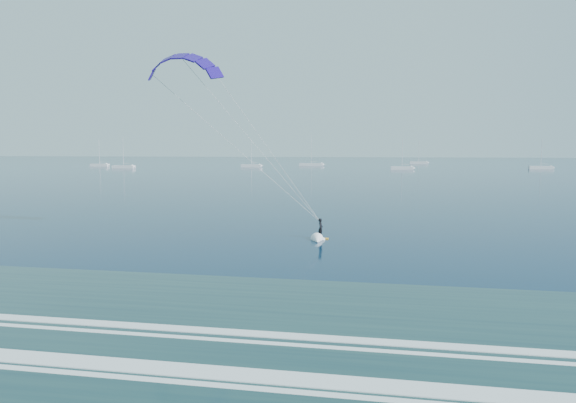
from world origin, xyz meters
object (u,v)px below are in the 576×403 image
(sailboat_2, at_px, (311,164))
(sailboat_0, at_px, (124,167))
(sailboat_1, at_px, (251,166))
(sailboat_7, at_px, (100,165))
(sailboat_5, at_px, (541,167))
(kitesurfer_rig, at_px, (250,139))
(sailboat_3, at_px, (402,168))
(sailboat_4, at_px, (419,162))

(sailboat_2, bearing_deg, sailboat_0, -148.19)
(sailboat_0, height_order, sailboat_1, sailboat_0)
(sailboat_2, height_order, sailboat_7, sailboat_2)
(sailboat_5, bearing_deg, kitesurfer_rig, -113.00)
(sailboat_1, bearing_deg, sailboat_0, -155.63)
(sailboat_0, bearing_deg, sailboat_2, 31.81)
(kitesurfer_rig, xyz_separation_m, sailboat_5, (71.53, 168.50, -8.12))
(sailboat_7, bearing_deg, kitesurfer_rig, -56.06)
(sailboat_3, bearing_deg, sailboat_7, 175.40)
(kitesurfer_rig, height_order, sailboat_5, kitesurfer_rig)
(kitesurfer_rig, xyz_separation_m, sailboat_7, (-110.86, 164.72, -8.12))
(sailboat_0, distance_m, sailboat_1, 51.61)
(kitesurfer_rig, distance_m, sailboat_7, 198.72)
(sailboat_0, relative_size, sailboat_2, 0.85)
(sailboat_5, height_order, sailboat_7, sailboat_5)
(sailboat_0, xyz_separation_m, sailboat_2, (69.64, 43.20, 0.01))
(kitesurfer_rig, bearing_deg, sailboat_2, 96.10)
(sailboat_0, relative_size, sailboat_5, 1.04)
(sailboat_4, bearing_deg, sailboat_1, -140.05)
(sailboat_3, bearing_deg, sailboat_5, 15.09)
(sailboat_2, distance_m, sailboat_4, 63.87)
(sailboat_7, bearing_deg, sailboat_1, 2.77)
(sailboat_1, bearing_deg, sailboat_5, 0.25)
(sailboat_3, bearing_deg, sailboat_2, 137.68)
(sailboat_2, height_order, sailboat_5, sailboat_2)
(sailboat_1, distance_m, sailboat_4, 95.25)
(kitesurfer_rig, height_order, sailboat_0, kitesurfer_rig)
(sailboat_1, relative_size, sailboat_4, 0.98)
(sailboat_0, bearing_deg, sailboat_3, 3.99)
(sailboat_5, bearing_deg, sailboat_4, 124.33)
(sailboat_2, xyz_separation_m, sailboat_7, (-90.58, -25.19, -0.01))
(kitesurfer_rig, distance_m, sailboat_4, 231.27)
(sailboat_0, relative_size, sailboat_3, 1.06)
(sailboat_2, distance_m, sailboat_7, 94.01)
(sailboat_0, height_order, sailboat_5, sailboat_0)
(kitesurfer_rig, bearing_deg, sailboat_4, 82.52)
(sailboat_1, height_order, sailboat_7, sailboat_1)
(kitesurfer_rig, relative_size, sailboat_5, 1.44)
(sailboat_4, bearing_deg, sailboat_2, -142.08)
(sailboat_2, relative_size, sailboat_4, 1.19)
(sailboat_1, xyz_separation_m, sailboat_2, (22.63, 21.90, 0.01))
(sailboat_0, bearing_deg, sailboat_5, 7.69)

